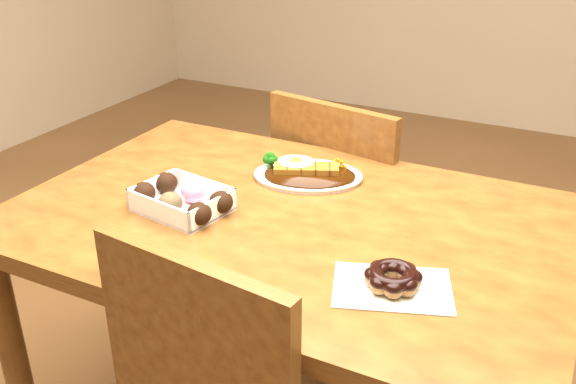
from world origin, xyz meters
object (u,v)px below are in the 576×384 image
at_px(chair_far, 351,217).
at_px(pon_de_ring, 393,278).
at_px(donut_box, 182,199).
at_px(table, 288,254).
at_px(katsu_curry_plate, 306,173).

distance_m(chair_far, pon_de_ring, 0.84).
relative_size(donut_box, pon_de_ring, 0.94).
distance_m(table, pon_de_ring, 0.36).
relative_size(table, katsu_curry_plate, 3.90).
xyz_separation_m(table, katsu_curry_plate, (-0.05, 0.19, 0.11)).
distance_m(chair_far, donut_box, 0.71).
bearing_deg(table, chair_far, 95.70).
relative_size(katsu_curry_plate, donut_box, 1.33).
relative_size(table, chair_far, 1.38).
relative_size(chair_far, donut_box, 3.77).
xyz_separation_m(chair_far, donut_box, (-0.16, -0.62, 0.30)).
bearing_deg(table, pon_de_ring, -29.82).
height_order(chair_far, pon_de_ring, chair_far).
bearing_deg(katsu_curry_plate, donut_box, -121.41).
height_order(table, chair_far, chair_far).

